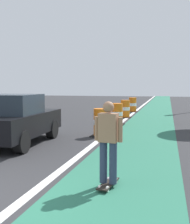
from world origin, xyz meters
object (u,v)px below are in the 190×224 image
at_px(parked_sedan_nearest, 15,120).
at_px(traffic_barrel_back, 125,109).
at_px(traffic_barrel_mid, 117,114).
at_px(traffic_barrel_front, 101,123).
at_px(traffic_barrel_far, 133,105).
at_px(skateboarder_on_lane, 108,141).

distance_m(parked_sedan_nearest, traffic_barrel_back, 9.37).
bearing_deg(parked_sedan_nearest, traffic_barrel_mid, 66.23).
distance_m(traffic_barrel_front, traffic_barrel_mid, 3.48).
xyz_separation_m(parked_sedan_nearest, traffic_barrel_far, (2.43, 13.07, -0.30)).
xyz_separation_m(parked_sedan_nearest, traffic_barrel_front, (2.47, 2.22, -0.30)).
height_order(parked_sedan_nearest, traffic_barrel_far, parked_sedan_nearest).
relative_size(traffic_barrel_mid, traffic_barrel_far, 1.00).
distance_m(traffic_barrel_front, traffic_barrel_back, 6.82).
xyz_separation_m(skateboarder_on_lane, traffic_barrel_front, (-1.43, 5.55, -0.38)).
bearing_deg(traffic_barrel_mid, skateboarder_on_lane, -81.29).
bearing_deg(traffic_barrel_front, traffic_barrel_mid, 89.23).
relative_size(parked_sedan_nearest, traffic_barrel_front, 3.82).
height_order(skateboarder_on_lane, parked_sedan_nearest, parked_sedan_nearest).
bearing_deg(skateboarder_on_lane, parked_sedan_nearest, 139.49).
relative_size(skateboarder_on_lane, parked_sedan_nearest, 0.41).
xyz_separation_m(skateboarder_on_lane, traffic_barrel_back, (-1.45, 12.37, -0.38)).
distance_m(parked_sedan_nearest, traffic_barrel_mid, 6.24).
xyz_separation_m(skateboarder_on_lane, traffic_barrel_mid, (-1.38, 9.03, -0.38)).
distance_m(skateboarder_on_lane, traffic_barrel_back, 12.46).
bearing_deg(traffic_barrel_mid, traffic_barrel_front, -90.77).
relative_size(skateboarder_on_lane, traffic_barrel_back, 1.55).
relative_size(parked_sedan_nearest, traffic_barrel_back, 3.82).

